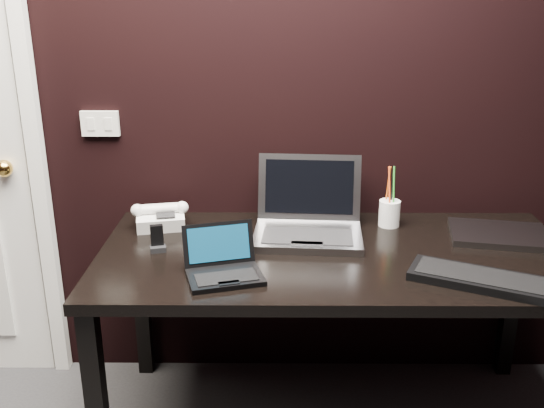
{
  "coord_description": "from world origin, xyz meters",
  "views": [
    {
      "loc": [
        0.08,
        -0.59,
        1.61
      ],
      "look_at": [
        0.07,
        1.35,
        0.94
      ],
      "focal_mm": 40.0,
      "sensor_mm": 36.0,
      "label": 1
    }
  ],
  "objects_px": {
    "desk": "(336,271)",
    "silver_laptop": "(308,222)",
    "closed_laptop": "(499,235)",
    "mobile_phone": "(157,241)",
    "pen_cup": "(389,212)",
    "desk_phone": "(160,217)",
    "netbook": "(223,267)",
    "ext_keyboard": "(487,280)"
  },
  "relations": [
    {
      "from": "desk",
      "to": "silver_laptop",
      "type": "relative_size",
      "value": 3.99
    },
    {
      "from": "closed_laptop",
      "to": "desk",
      "type": "bearing_deg",
      "value": -168.17
    },
    {
      "from": "mobile_phone",
      "to": "pen_cup",
      "type": "height_order",
      "value": "pen_cup"
    },
    {
      "from": "closed_laptop",
      "to": "pen_cup",
      "type": "height_order",
      "value": "pen_cup"
    },
    {
      "from": "silver_laptop",
      "to": "pen_cup",
      "type": "xyz_separation_m",
      "value": [
        0.33,
        0.1,
        0.0
      ]
    },
    {
      "from": "desk_phone",
      "to": "mobile_phone",
      "type": "bearing_deg",
      "value": -82.38
    },
    {
      "from": "closed_laptop",
      "to": "mobile_phone",
      "type": "height_order",
      "value": "mobile_phone"
    },
    {
      "from": "silver_laptop",
      "to": "desk_phone",
      "type": "height_order",
      "value": "silver_laptop"
    },
    {
      "from": "desk",
      "to": "desk_phone",
      "type": "xyz_separation_m",
      "value": [
        -0.67,
        0.24,
        0.12
      ]
    },
    {
      "from": "desk",
      "to": "pen_cup",
      "type": "relative_size",
      "value": 6.99
    },
    {
      "from": "netbook",
      "to": "silver_laptop",
      "type": "relative_size",
      "value": 0.67
    },
    {
      "from": "silver_laptop",
      "to": "mobile_phone",
      "type": "relative_size",
      "value": 4.5
    },
    {
      "from": "netbook",
      "to": "ext_keyboard",
      "type": "relative_size",
      "value": 0.57
    },
    {
      "from": "ext_keyboard",
      "to": "silver_laptop",
      "type": "bearing_deg",
      "value": 143.14
    },
    {
      "from": "desk_phone",
      "to": "pen_cup",
      "type": "height_order",
      "value": "pen_cup"
    },
    {
      "from": "desk_phone",
      "to": "mobile_phone",
      "type": "height_order",
      "value": "desk_phone"
    },
    {
      "from": "netbook",
      "to": "pen_cup",
      "type": "height_order",
      "value": "pen_cup"
    },
    {
      "from": "desk",
      "to": "ext_keyboard",
      "type": "distance_m",
      "value": 0.52
    },
    {
      "from": "closed_laptop",
      "to": "silver_laptop",
      "type": "bearing_deg",
      "value": 178.39
    },
    {
      "from": "closed_laptop",
      "to": "desk_phone",
      "type": "height_order",
      "value": "desk_phone"
    },
    {
      "from": "silver_laptop",
      "to": "ext_keyboard",
      "type": "xyz_separation_m",
      "value": [
        0.54,
        -0.41,
        -0.04
      ]
    },
    {
      "from": "netbook",
      "to": "pen_cup",
      "type": "distance_m",
      "value": 0.77
    },
    {
      "from": "silver_laptop",
      "to": "closed_laptop",
      "type": "height_order",
      "value": "silver_laptop"
    },
    {
      "from": "ext_keyboard",
      "to": "closed_laptop",
      "type": "relative_size",
      "value": 1.26
    },
    {
      "from": "mobile_phone",
      "to": "netbook",
      "type": "bearing_deg",
      "value": -39.03
    },
    {
      "from": "closed_laptop",
      "to": "pen_cup",
      "type": "relative_size",
      "value": 1.62
    },
    {
      "from": "pen_cup",
      "to": "desk",
      "type": "bearing_deg",
      "value": -132.09
    },
    {
      "from": "netbook",
      "to": "ext_keyboard",
      "type": "height_order",
      "value": "netbook"
    },
    {
      "from": "ext_keyboard",
      "to": "pen_cup",
      "type": "bearing_deg",
      "value": 113.24
    },
    {
      "from": "ext_keyboard",
      "to": "closed_laptop",
      "type": "xyz_separation_m",
      "value": [
        0.17,
        0.39,
        -0.0
      ]
    },
    {
      "from": "desk",
      "to": "ext_keyboard",
      "type": "xyz_separation_m",
      "value": [
        0.45,
        -0.26,
        0.09
      ]
    },
    {
      "from": "desk",
      "to": "desk_phone",
      "type": "bearing_deg",
      "value": 160.64
    },
    {
      "from": "netbook",
      "to": "closed_laptop",
      "type": "xyz_separation_m",
      "value": [
        1.01,
        0.33,
        -0.02
      ]
    },
    {
      "from": "netbook",
      "to": "ext_keyboard",
      "type": "xyz_separation_m",
      "value": [
        0.84,
        -0.06,
        -0.02
      ]
    },
    {
      "from": "ext_keyboard",
      "to": "desk_phone",
      "type": "xyz_separation_m",
      "value": [
        -1.12,
        0.49,
        0.03
      ]
    },
    {
      "from": "desk",
      "to": "mobile_phone",
      "type": "height_order",
      "value": "mobile_phone"
    },
    {
      "from": "silver_laptop",
      "to": "ext_keyboard",
      "type": "bearing_deg",
      "value": -36.86
    },
    {
      "from": "netbook",
      "to": "mobile_phone",
      "type": "xyz_separation_m",
      "value": [
        -0.25,
        0.2,
        0.0
      ]
    },
    {
      "from": "desk_phone",
      "to": "silver_laptop",
      "type": "bearing_deg",
      "value": -8.5
    },
    {
      "from": "ext_keyboard",
      "to": "desk",
      "type": "bearing_deg",
      "value": 150.03
    },
    {
      "from": "silver_laptop",
      "to": "netbook",
      "type": "bearing_deg",
      "value": -129.72
    },
    {
      "from": "ext_keyboard",
      "to": "closed_laptop",
      "type": "height_order",
      "value": "ext_keyboard"
    }
  ]
}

